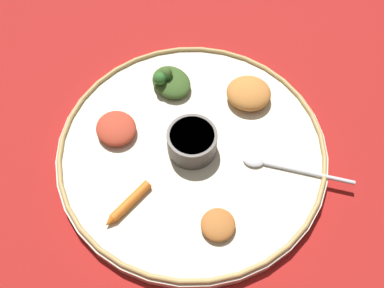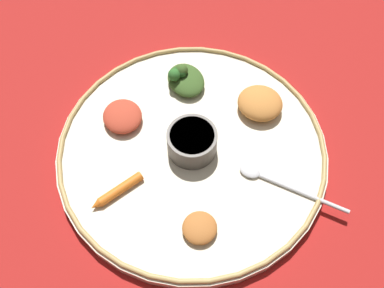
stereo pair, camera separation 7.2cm
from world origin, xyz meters
The scene contains 10 objects.
ground_plane centered at (0.00, 0.00, 0.00)m, with size 2.40×2.40×0.00m, color maroon.
platter centered at (0.00, 0.00, 0.01)m, with size 0.45×0.45×0.02m, color beige.
platter_rim centered at (0.00, 0.00, 0.02)m, with size 0.45×0.45×0.01m, color tan.
center_bowl centered at (0.00, 0.00, 0.04)m, with size 0.08×0.08×0.04m.
spoon centered at (0.03, -0.14, 0.02)m, with size 0.06×0.18×0.01m.
greens_pile centered at (0.10, 0.10, 0.04)m, with size 0.09×0.10×0.04m.
carrot_near_spoon centered at (-0.14, 0.04, 0.03)m, with size 0.09×0.04×0.01m.
mound_squash centered at (0.14, -0.04, 0.04)m, with size 0.07×0.08×0.03m, color #C67A38.
mound_berbere_red centered at (-0.03, 0.13, 0.03)m, with size 0.07×0.07×0.02m, color #B73D28.
mound_chickpea centered at (-0.10, -0.10, 0.03)m, with size 0.05×0.05×0.02m, color #B2662D.
Camera 1 is at (-0.33, -0.17, 0.66)m, focal length 41.18 mm.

